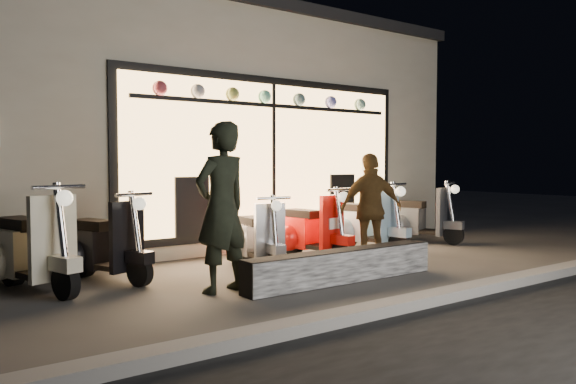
% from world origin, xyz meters
% --- Properties ---
extents(ground, '(40.00, 40.00, 0.00)m').
position_xyz_m(ground, '(0.00, 0.00, 0.00)').
color(ground, '#383533').
rests_on(ground, ground).
extents(kerb, '(40.00, 0.25, 0.12)m').
position_xyz_m(kerb, '(0.00, -2.00, 0.06)').
color(kerb, slate).
rests_on(kerb, ground).
extents(shop_building, '(10.20, 6.23, 4.20)m').
position_xyz_m(shop_building, '(0.00, 4.98, 2.10)').
color(shop_building, beige).
rests_on(shop_building, ground).
extents(graffiti_barrier, '(2.77, 0.28, 0.40)m').
position_xyz_m(graffiti_barrier, '(0.06, -0.65, 0.20)').
color(graffiti_barrier, black).
rests_on(graffiti_barrier, ground).
extents(scooter_silver, '(0.57, 1.36, 0.97)m').
position_xyz_m(scooter_silver, '(-0.17, 0.98, 0.39)').
color(scooter_silver, black).
rests_on(scooter_silver, ground).
extents(scooter_red, '(0.60, 1.47, 1.04)m').
position_xyz_m(scooter_red, '(0.80, 1.06, 0.42)').
color(scooter_red, black).
rests_on(scooter_red, ground).
extents(scooter_black, '(0.83, 1.47, 1.06)m').
position_xyz_m(scooter_black, '(-2.32, 1.28, 0.43)').
color(scooter_black, black).
rests_on(scooter_black, ground).
extents(scooter_cream, '(0.83, 1.65, 1.18)m').
position_xyz_m(scooter_cream, '(-3.16, 1.21, 0.47)').
color(scooter_cream, black).
rests_on(scooter_cream, ground).
extents(scooter_blue, '(0.64, 1.53, 1.09)m').
position_xyz_m(scooter_blue, '(2.03, 1.14, 0.44)').
color(scooter_blue, black).
rests_on(scooter_blue, ground).
extents(scooter_grey, '(0.86, 1.47, 1.07)m').
position_xyz_m(scooter_grey, '(3.44, 1.26, 0.43)').
color(scooter_grey, black).
rests_on(scooter_grey, ground).
extents(man, '(0.78, 0.59, 1.92)m').
position_xyz_m(man, '(-1.39, -0.24, 0.96)').
color(man, black).
rests_on(man, ground).
extents(woman, '(1.01, 0.70, 1.60)m').
position_xyz_m(woman, '(1.23, 0.06, 0.80)').
color(woman, brown).
rests_on(woman, ground).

